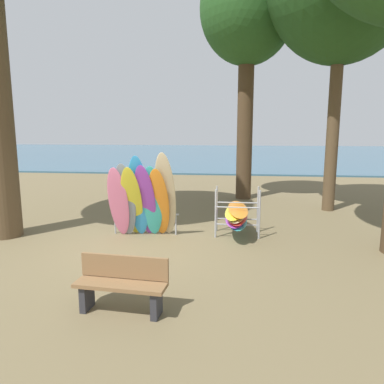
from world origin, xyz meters
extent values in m
plane|color=brown|center=(0.00, 0.00, 0.00)|extent=(80.00, 80.00, 0.00)
cube|color=#38607A|center=(0.00, 31.56, 0.05)|extent=(80.00, 36.00, 0.10)
cylinder|color=#4C3823|center=(2.60, 6.49, 3.00)|extent=(0.60, 0.60, 6.00)
ellipsoid|color=#285623|center=(2.60, 6.49, 7.12)|extent=(3.54, 3.54, 4.08)
cylinder|color=brown|center=(5.43, 4.66, 2.99)|extent=(0.40, 0.40, 5.99)
ellipsoid|color=pink|center=(-0.69, 0.76, 0.92)|extent=(0.56, 0.63, 1.84)
ellipsoid|color=gray|center=(-0.52, 0.78, 0.97)|extent=(0.52, 0.62, 1.94)
ellipsoid|color=yellow|center=(-0.36, 0.80, 0.93)|extent=(0.55, 0.83, 1.86)
ellipsoid|color=#2D8ED1|center=(-0.19, 0.82, 1.07)|extent=(0.56, 0.68, 2.13)
ellipsoid|color=purple|center=(-0.02, 0.84, 0.96)|extent=(0.56, 0.78, 1.91)
ellipsoid|color=#38B2AD|center=(0.15, 0.86, 0.94)|extent=(0.55, 0.67, 1.88)
ellipsoid|color=orange|center=(0.32, 0.88, 0.91)|extent=(0.55, 0.74, 1.82)
ellipsoid|color=#C6B289|center=(0.49, 0.90, 1.11)|extent=(0.55, 0.79, 2.21)
cylinder|color=#9EA0A5|center=(-0.91, 1.10, 0.28)|extent=(0.04, 0.04, 0.55)
cylinder|color=#9EA0A5|center=(0.71, 1.14, 0.28)|extent=(0.04, 0.04, 0.55)
cylinder|color=#9EA0A5|center=(-0.10, 1.12, 0.55)|extent=(1.79, 0.09, 0.04)
cylinder|color=#9EA0A5|center=(1.76, 1.04, 0.62)|extent=(0.05, 0.05, 1.25)
cylinder|color=#9EA0A5|center=(2.86, 1.04, 0.62)|extent=(0.05, 0.05, 1.25)
cylinder|color=#9EA0A5|center=(1.76, 1.64, 0.62)|extent=(0.05, 0.05, 1.25)
cylinder|color=#9EA0A5|center=(2.86, 1.64, 0.62)|extent=(0.05, 0.05, 1.25)
cylinder|color=#9EA0A5|center=(2.31, 1.04, 0.35)|extent=(1.10, 0.04, 0.04)
cylinder|color=#9EA0A5|center=(2.31, 1.04, 0.80)|extent=(1.10, 0.04, 0.04)
cylinder|color=#9EA0A5|center=(2.31, 1.64, 0.35)|extent=(1.10, 0.04, 0.04)
cylinder|color=#9EA0A5|center=(2.31, 1.64, 0.80)|extent=(1.10, 0.04, 0.04)
ellipsoid|color=#38B2AD|center=(2.31, 1.34, 0.40)|extent=(0.52, 2.11, 0.06)
ellipsoid|color=purple|center=(2.25, 1.34, 0.46)|extent=(0.53, 2.11, 0.06)
ellipsoid|color=red|center=(2.33, 1.34, 0.52)|extent=(0.61, 2.12, 0.06)
ellipsoid|color=#C6B289|center=(2.26, 1.34, 0.58)|extent=(0.55, 2.11, 0.06)
ellipsoid|color=yellow|center=(2.25, 1.34, 0.64)|extent=(0.66, 2.13, 0.06)
ellipsoid|color=orange|center=(2.32, 1.34, 0.70)|extent=(0.60, 2.12, 0.06)
cube|color=#2D2D33|center=(-0.03, -2.97, 0.21)|extent=(0.13, 0.33, 0.42)
cube|color=#2D2D33|center=(1.08, -3.07, 0.21)|extent=(0.13, 0.33, 0.42)
cube|color=olive|center=(0.53, -3.02, 0.45)|extent=(1.43, 0.52, 0.06)
cube|color=olive|center=(0.54, -2.84, 0.67)|extent=(1.40, 0.18, 0.36)
camera|label=1|loc=(2.18, -8.03, 2.78)|focal=34.18mm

